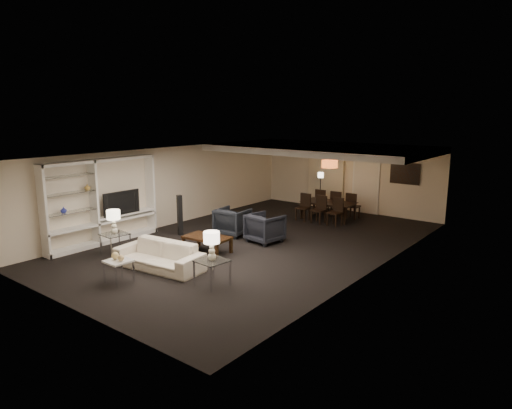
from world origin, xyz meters
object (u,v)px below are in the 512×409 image
object	(u,v)px
table_lamp_left	(114,222)
chair_fm	(337,203)
pendant_light	(330,164)
chair_nr	(335,212)
dining_table	(328,211)
side_table_left	(115,244)
chair_nl	(303,207)
chair_fl	(322,201)
table_lamp_right	(212,246)
marble_table	(119,271)
floor_lamp	(320,192)
armchair_left	(233,222)
sofa	(159,256)
vase_blue	(64,210)
armchair_right	(265,228)
side_table_right	(212,273)
chair_nm	(318,210)
floor_speaker	(180,215)
vase_amber	(87,187)
television	(119,202)
chair_fr	(353,206)
coffee_table	(207,244)

from	to	relation	value
table_lamp_left	chair_fm	xyz separation A→B (m)	(2.35, 7.43, -0.41)
pendant_light	chair_nr	world-z (taller)	pendant_light
dining_table	side_table_left	bearing A→B (deg)	-111.63
dining_table	chair_nl	distance (m)	0.90
chair_fl	table_lamp_right	bearing A→B (deg)	98.29
marble_table	floor_lamp	world-z (taller)	floor_lamp
armchair_left	chair_fm	distance (m)	4.32
sofa	chair_fm	xyz separation A→B (m)	(0.65, 7.43, 0.13)
sofa	chair_fm	size ratio (longest dim) A/B	2.41
sofa	table_lamp_left	distance (m)	1.79
floor_lamp	side_table_left	bearing A→B (deg)	-101.03
vase_blue	chair_fl	bearing A→B (deg)	70.45
table_lamp_left	floor_lamp	size ratio (longest dim) A/B	0.43
armchair_right	vase_blue	world-z (taller)	vase_blue
side_table_left	marble_table	xyz separation A→B (m)	(1.70, -1.10, -0.03)
armchair_right	side_table_right	xyz separation A→B (m)	(1.10, -3.30, -0.13)
table_lamp_right	chair_nl	bearing A→B (deg)	105.04
chair_nm	floor_lamp	xyz separation A→B (m)	(-0.85, 1.56, 0.27)
sofa	chair_nm	xyz separation A→B (m)	(0.65, 6.13, 0.13)
marble_table	chair_nl	world-z (taller)	chair_nl
armchair_right	chair_nl	size ratio (longest dim) A/B	0.99
armchair_right	floor_speaker	world-z (taller)	floor_speaker
vase_amber	floor_speaker	world-z (taller)	vase_amber
table_lamp_right	floor_lamp	distance (m)	7.93
chair_fm	chair_fl	bearing A→B (deg)	-7.02
chair_fm	floor_lamp	distance (m)	0.93
pendant_light	table_lamp_right	distance (m)	6.69
television	chair_fr	world-z (taller)	television
armchair_right	floor_lamp	world-z (taller)	floor_lamp
pendant_light	chair_nm	xyz separation A→B (m)	(-0.13, -0.41, -1.47)
side_table_right	marble_table	distance (m)	2.03
chair_nl	chair_nr	distance (m)	1.20
table_lamp_right	vase_amber	world-z (taller)	vase_amber
floor_speaker	armchair_left	bearing A→B (deg)	57.31
floor_speaker	sofa	bearing A→B (deg)	-32.15
vase_blue	chair_fr	bearing A→B (deg)	63.30
coffee_table	side_table_right	size ratio (longest dim) A/B	2.00
floor_speaker	dining_table	size ratio (longest dim) A/B	0.69
table_lamp_left	floor_lamp	distance (m)	7.84
armchair_right	floor_speaker	distance (m)	2.62
sofa	table_lamp_left	xyz separation A→B (m)	(-1.70, 0.00, 0.55)
armchair_left	floor_speaker	bearing A→B (deg)	30.12
chair_fl	table_lamp_left	bearing A→B (deg)	72.52
side_table_right	vase_amber	xyz separation A→B (m)	(-4.53, 0.03, 1.36)
floor_speaker	side_table_right	bearing A→B (deg)	-13.76
dining_table	coffee_table	bearing A→B (deg)	-99.67
chair_fl	chair_fr	size ratio (longest dim) A/B	1.00
table_lamp_left	chair_fl	distance (m)	7.65
coffee_table	chair_fr	bearing A→B (deg)	77.87
chair_nm	chair_fr	xyz separation A→B (m)	(0.60, 1.30, 0.00)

